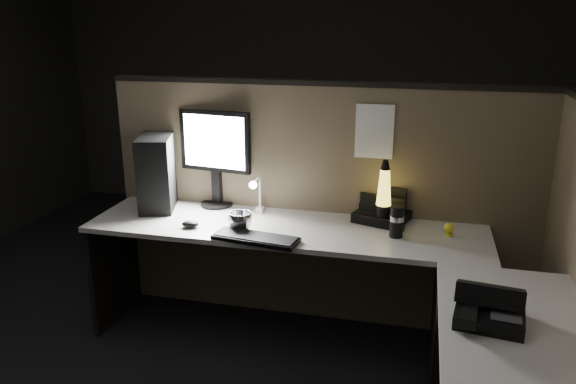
% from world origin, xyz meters
% --- Properties ---
extents(room_shell, '(6.00, 6.00, 6.00)m').
position_xyz_m(room_shell, '(0.00, 0.00, 1.62)').
color(room_shell, silver).
rests_on(room_shell, ground).
extents(partition_back, '(2.66, 0.06, 1.50)m').
position_xyz_m(partition_back, '(0.00, 0.93, 0.75)').
color(partition_back, brown).
rests_on(partition_back, ground).
extents(desk, '(2.60, 1.60, 0.73)m').
position_xyz_m(desk, '(0.18, 0.25, 0.58)').
color(desk, '#B4B0AA').
rests_on(desk, ground).
extents(pc_tower, '(0.32, 0.48, 0.46)m').
position_xyz_m(pc_tower, '(-1.02, 0.78, 0.96)').
color(pc_tower, black).
rests_on(pc_tower, desk).
extents(monitor, '(0.47, 0.20, 0.61)m').
position_xyz_m(monitor, '(-0.67, 0.88, 1.10)').
color(monitor, black).
rests_on(monitor, desk).
extents(keyboard, '(0.49, 0.22, 0.02)m').
position_xyz_m(keyboard, '(-0.25, 0.36, 0.74)').
color(keyboard, black).
rests_on(keyboard, desk).
extents(mouse, '(0.11, 0.08, 0.04)m').
position_xyz_m(mouse, '(-0.68, 0.46, 0.75)').
color(mouse, black).
rests_on(mouse, desk).
extents(clip_lamp, '(0.05, 0.19, 0.24)m').
position_xyz_m(clip_lamp, '(-0.36, 0.73, 0.87)').
color(clip_lamp, white).
rests_on(clip_lamp, desk).
extents(organizer, '(0.35, 0.33, 0.22)m').
position_xyz_m(organizer, '(0.38, 0.84, 0.78)').
color(organizer, black).
rests_on(organizer, desk).
extents(lava_lamp, '(0.10, 0.10, 0.39)m').
position_xyz_m(lava_lamp, '(0.39, 0.76, 0.89)').
color(lava_lamp, black).
rests_on(lava_lamp, desk).
extents(travel_mug, '(0.08, 0.08, 0.18)m').
position_xyz_m(travel_mug, '(0.48, 0.59, 0.82)').
color(travel_mug, black).
rests_on(travel_mug, desk).
extents(steel_mug, '(0.17, 0.17, 0.11)m').
position_xyz_m(steel_mug, '(-0.38, 0.48, 0.78)').
color(steel_mug, '#B7B7BE').
rests_on(steel_mug, desk).
extents(figurine, '(0.06, 0.06, 0.06)m').
position_xyz_m(figurine, '(0.76, 0.67, 0.78)').
color(figurine, yellow).
rests_on(figurine, desk).
extents(pinned_paper, '(0.22, 0.00, 0.32)m').
position_xyz_m(pinned_paper, '(0.31, 0.90, 1.25)').
color(pinned_paper, white).
rests_on(pinned_paper, partition_back).
extents(desk_phone, '(0.29, 0.30, 0.16)m').
position_xyz_m(desk_phone, '(0.89, -0.23, 0.79)').
color(desk_phone, black).
rests_on(desk_phone, desk).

